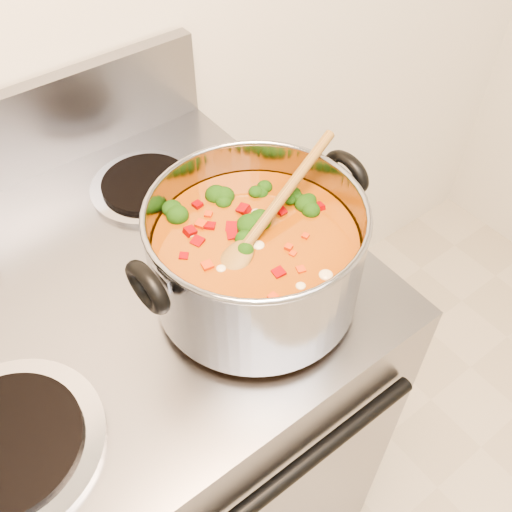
{
  "coord_description": "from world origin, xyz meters",
  "views": [
    {
      "loc": [
        -0.17,
        0.6,
        1.58
      ],
      "look_at": [
        0.14,
        1.01,
        1.01
      ],
      "focal_mm": 40.0,
      "sensor_mm": 36.0,
      "label": 1
    }
  ],
  "objects": [
    {
      "name": "cooktop_crumbs",
      "position": [
        0.08,
        1.04,
        0.92
      ],
      "size": [
        0.37,
        0.37,
        0.01
      ],
      "color": "black",
      "rests_on": "electric_range"
    },
    {
      "name": "wooden_spoon",
      "position": [
        0.15,
        1.01,
        1.06
      ],
      "size": [
        0.25,
        0.1,
        0.09
      ],
      "rotation": [
        0.0,
        0.0,
        0.29
      ],
      "color": "olive",
      "rests_on": "stockpot"
    },
    {
      "name": "electric_range",
      "position": [
        -0.06,
        1.16,
        0.47
      ],
      "size": [
        0.78,
        0.7,
        1.08
      ],
      "color": "gray",
      "rests_on": "ground"
    },
    {
      "name": "stockpot",
      "position": [
        0.14,
        1.01,
        1.01
      ],
      "size": [
        0.34,
        0.29,
        0.17
      ],
      "rotation": [
        0.0,
        0.0,
        0.03
      ],
      "color": "gray",
      "rests_on": "electric_range"
    }
  ]
}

